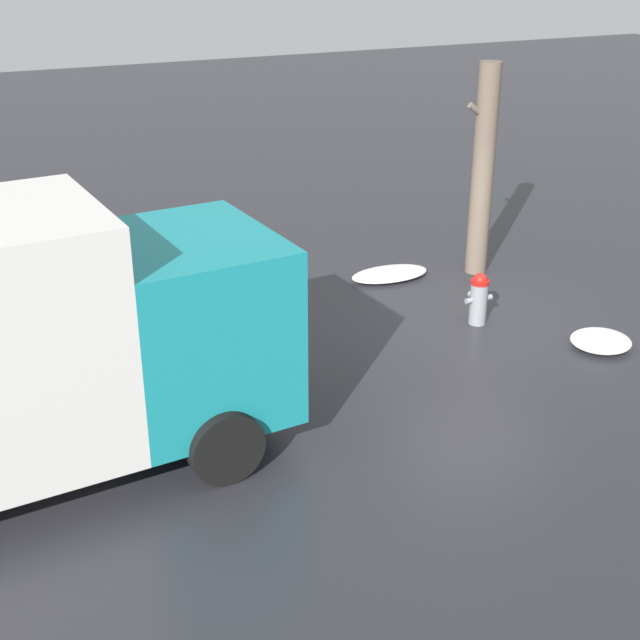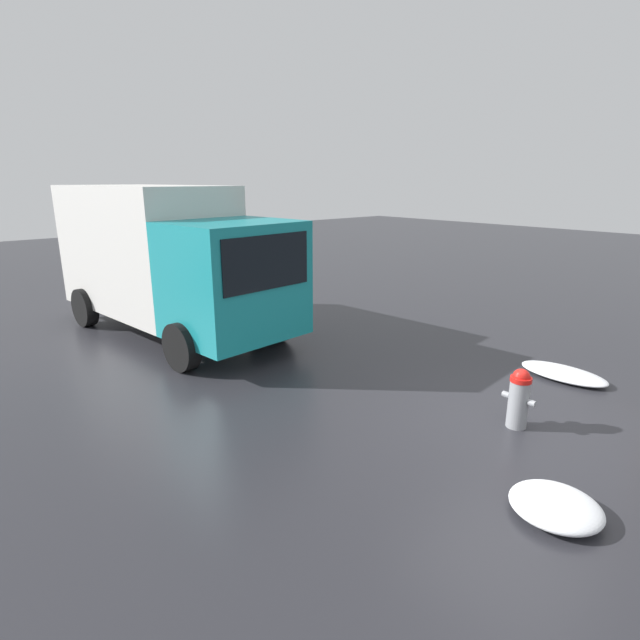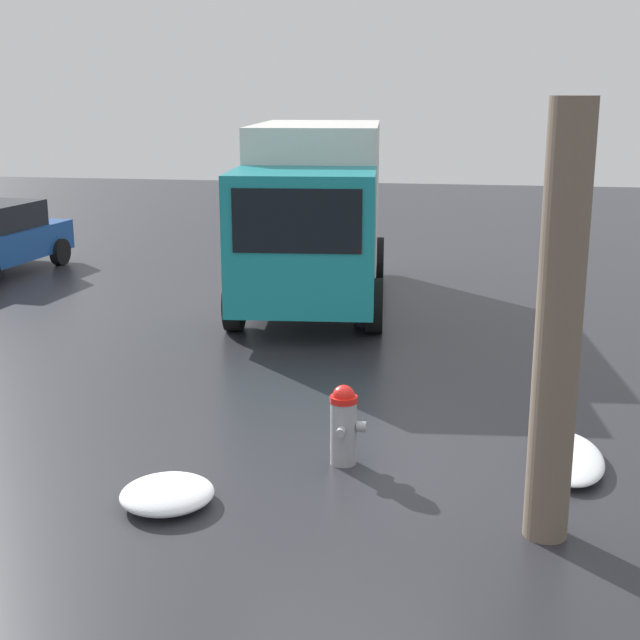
% 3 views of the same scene
% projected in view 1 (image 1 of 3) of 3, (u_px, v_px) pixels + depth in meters
% --- Properties ---
extents(ground_plane, '(60.00, 60.00, 0.00)m').
position_uv_depth(ground_plane, '(477.00, 323.00, 14.42)').
color(ground_plane, '#28282D').
extents(fire_hydrant, '(0.48, 0.38, 0.87)m').
position_uv_depth(fire_hydrant, '(479.00, 298.00, 14.24)').
color(fire_hydrant, gray).
rests_on(fire_hydrant, ground_plane).
extents(tree_trunk, '(0.59, 0.39, 3.79)m').
position_uv_depth(tree_trunk, '(483.00, 171.00, 15.75)').
color(tree_trunk, '#6B5B4C').
rests_on(tree_trunk, ground_plane).
extents(pedestrian, '(0.40, 0.40, 1.82)m').
position_uv_depth(pedestrian, '(126.00, 343.00, 11.46)').
color(pedestrian, '#23232D').
rests_on(pedestrian, ground_plane).
extents(snow_pile_by_hydrant, '(0.93, 0.89, 0.21)m').
position_uv_depth(snow_pile_by_hydrant, '(601.00, 341.00, 13.57)').
color(snow_pile_by_hydrant, white).
rests_on(snow_pile_by_hydrant, ground_plane).
extents(snow_pile_curbside, '(1.48, 0.77, 0.16)m').
position_uv_depth(snow_pile_curbside, '(390.00, 274.00, 16.19)').
color(snow_pile_curbside, white).
rests_on(snow_pile_curbside, ground_plane).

